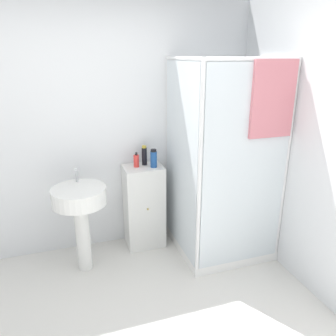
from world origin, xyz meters
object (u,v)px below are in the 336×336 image
at_px(shampoo_bottle_blue, 154,159).
at_px(shampoo_bottle_tall_black, 144,156).
at_px(soap_dispenser, 136,161).
at_px(sink, 80,207).

bearing_deg(shampoo_bottle_blue, shampoo_bottle_tall_black, 124.71).
xyz_separation_m(shampoo_bottle_tall_black, shampoo_bottle_blue, (0.07, -0.10, -0.01)).
distance_m(soap_dispenser, shampoo_bottle_tall_black, 0.11).
bearing_deg(soap_dispenser, shampoo_bottle_blue, -20.56).
xyz_separation_m(soap_dispenser, shampoo_bottle_tall_black, (0.10, 0.04, 0.03)).
relative_size(soap_dispenser, shampoo_bottle_tall_black, 0.76).
height_order(soap_dispenser, shampoo_bottle_tall_black, shampoo_bottle_tall_black).
relative_size(sink, shampoo_bottle_blue, 5.19).
xyz_separation_m(sink, soap_dispenser, (0.60, 0.26, 0.30)).
height_order(sink, soap_dispenser, soap_dispenser).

